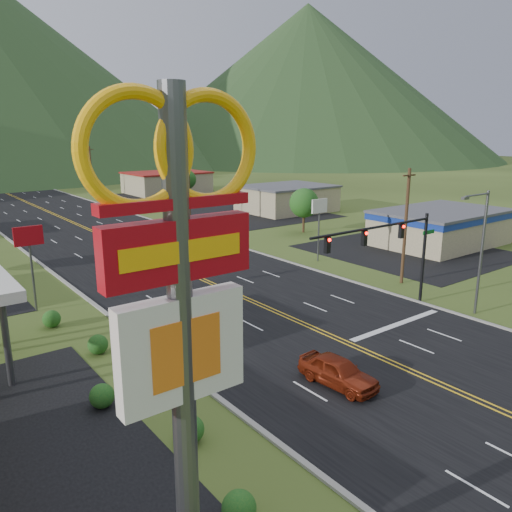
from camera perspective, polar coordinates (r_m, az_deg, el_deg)
pylon_sign at (r=11.61m, az=-8.71°, el=-4.57°), size 4.32×0.60×14.00m
traffic_signal at (r=36.76m, az=15.26°, el=1.56°), size 13.10×0.43×7.00m
streetlight_east at (r=38.57m, az=24.23°, el=1.15°), size 3.28×0.25×9.00m
building_east_near at (r=62.51m, az=20.37°, el=3.32°), size 15.40×10.40×4.10m
building_east_mid at (r=83.58m, az=3.55°, el=6.61°), size 14.40×11.40×4.30m
building_east_far at (r=110.37m, az=-10.14°, el=8.28°), size 16.40×12.40×4.50m
pole_sign_west_a at (r=39.39m, az=-24.48°, el=1.18°), size 2.00×0.18×6.40m
pole_sign_east_a at (r=50.75m, az=7.24°, el=4.98°), size 2.00×0.18×6.40m
pole_sign_east_b at (r=76.72m, az=-9.85°, el=7.94°), size 2.00×0.18×6.40m
tree_east_a at (r=65.66m, az=5.51°, el=6.05°), size 3.84×3.84×5.82m
tree_east_b at (r=98.75m, az=-7.98°, el=8.66°), size 3.84×3.84×5.82m
utility_pole_a at (r=44.68m, az=16.72°, el=3.35°), size 1.60×0.28×10.00m
utility_pole_b at (r=72.58m, az=-7.65°, el=7.74°), size 1.60×0.28×10.00m
utility_pole_c at (r=109.02m, az=-18.31°, el=9.24°), size 1.60×0.28×10.00m
utility_pole_d at (r=147.31m, az=-23.57°, el=9.87°), size 1.60×0.28×10.00m
mountain_ne at (r=251.42m, az=5.78°, el=19.03°), size 180.00×180.00×70.00m
car_red_near at (r=27.06m, az=9.35°, el=-12.95°), size 2.20×4.64×1.53m
car_dark_mid at (r=54.09m, az=-14.66°, el=0.41°), size 2.29×4.53×1.26m
car_red_far at (r=65.33m, az=-11.53°, el=3.05°), size 2.52×5.14×1.62m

